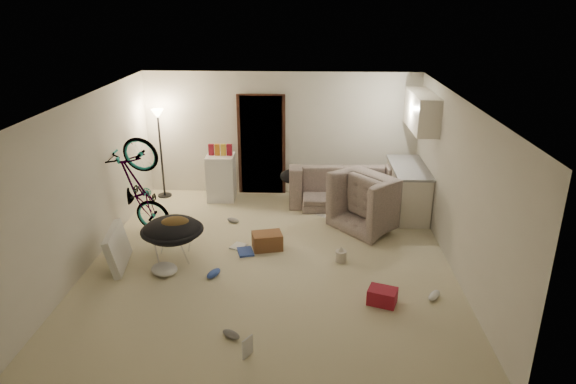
{
  "coord_description": "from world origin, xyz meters",
  "views": [
    {
      "loc": [
        0.58,
        -7.12,
        3.83
      ],
      "look_at": [
        0.24,
        0.6,
        0.91
      ],
      "focal_mm": 32.0,
      "sensor_mm": 36.0,
      "label": 1
    }
  ],
  "objects_px": {
    "mini_fridge": "(221,177)",
    "saucer_chair": "(173,235)",
    "floor_lamp": "(159,134)",
    "armchair": "(377,205)",
    "bicycle": "(141,208)",
    "drink_case_a": "(267,241)",
    "sofa": "(342,188)",
    "drink_case_b": "(382,296)",
    "tv_box": "(118,248)",
    "juicer": "(341,255)",
    "kitchen_counter": "(407,191)"
  },
  "relations": [
    {
      "from": "kitchen_counter",
      "to": "saucer_chair",
      "type": "height_order",
      "value": "kitchen_counter"
    },
    {
      "from": "drink_case_b",
      "to": "tv_box",
      "type": "bearing_deg",
      "value": -172.93
    },
    {
      "from": "floor_lamp",
      "to": "drink_case_a",
      "type": "bearing_deg",
      "value": -44.54
    },
    {
      "from": "armchair",
      "to": "tv_box",
      "type": "distance_m",
      "value": 4.45
    },
    {
      "from": "floor_lamp",
      "to": "armchair",
      "type": "bearing_deg",
      "value": -16.32
    },
    {
      "from": "floor_lamp",
      "to": "mini_fridge",
      "type": "bearing_deg",
      "value": -4.73
    },
    {
      "from": "armchair",
      "to": "juicer",
      "type": "distance_m",
      "value": 1.62
    },
    {
      "from": "tv_box",
      "to": "saucer_chair",
      "type": "bearing_deg",
      "value": 9.24
    },
    {
      "from": "floor_lamp",
      "to": "armchair",
      "type": "height_order",
      "value": "floor_lamp"
    },
    {
      "from": "sofa",
      "to": "drink_case_b",
      "type": "distance_m",
      "value": 3.64
    },
    {
      "from": "tv_box",
      "to": "drink_case_a",
      "type": "bearing_deg",
      "value": 8.39
    },
    {
      "from": "bicycle",
      "to": "armchair",
      "type": "bearing_deg",
      "value": -73.02
    },
    {
      "from": "saucer_chair",
      "to": "drink_case_a",
      "type": "xyz_separation_m",
      "value": [
        1.43,
        0.42,
        -0.27
      ]
    },
    {
      "from": "sofa",
      "to": "tv_box",
      "type": "height_order",
      "value": "sofa"
    },
    {
      "from": "bicycle",
      "to": "drink_case_b",
      "type": "xyz_separation_m",
      "value": [
        3.88,
        -2.04,
        -0.36
      ]
    },
    {
      "from": "saucer_chair",
      "to": "drink_case_a",
      "type": "relative_size",
      "value": 2.05
    },
    {
      "from": "bicycle",
      "to": "mini_fridge",
      "type": "bearing_deg",
      "value": -24.09
    },
    {
      "from": "floor_lamp",
      "to": "drink_case_a",
      "type": "height_order",
      "value": "floor_lamp"
    },
    {
      "from": "tv_box",
      "to": "armchair",
      "type": "bearing_deg",
      "value": 14.14
    },
    {
      "from": "drink_case_a",
      "to": "drink_case_b",
      "type": "distance_m",
      "value": 2.27
    },
    {
      "from": "tv_box",
      "to": "drink_case_b",
      "type": "distance_m",
      "value": 3.98
    },
    {
      "from": "drink_case_b",
      "to": "drink_case_a",
      "type": "bearing_deg",
      "value": 156.91
    },
    {
      "from": "mini_fridge",
      "to": "drink_case_a",
      "type": "height_order",
      "value": "mini_fridge"
    },
    {
      "from": "kitchen_counter",
      "to": "drink_case_a",
      "type": "bearing_deg",
      "value": -147.16
    },
    {
      "from": "bicycle",
      "to": "tv_box",
      "type": "height_order",
      "value": "bicycle"
    },
    {
      "from": "bicycle",
      "to": "tv_box",
      "type": "bearing_deg",
      "value": -170.5
    },
    {
      "from": "floor_lamp",
      "to": "kitchen_counter",
      "type": "relative_size",
      "value": 1.21
    },
    {
      "from": "saucer_chair",
      "to": "drink_case_b",
      "type": "xyz_separation_m",
      "value": [
        3.09,
        -1.12,
        -0.3
      ]
    },
    {
      "from": "floor_lamp",
      "to": "saucer_chair",
      "type": "bearing_deg",
      "value": -71.81
    },
    {
      "from": "kitchen_counter",
      "to": "sofa",
      "type": "bearing_deg",
      "value": 159.44
    },
    {
      "from": "mini_fridge",
      "to": "saucer_chair",
      "type": "bearing_deg",
      "value": -98.84
    },
    {
      "from": "floor_lamp",
      "to": "drink_case_a",
      "type": "relative_size",
      "value": 3.85
    },
    {
      "from": "mini_fridge",
      "to": "drink_case_b",
      "type": "xyz_separation_m",
      "value": [
        2.77,
        -3.72,
        -0.35
      ]
    },
    {
      "from": "sofa",
      "to": "mini_fridge",
      "type": "height_order",
      "value": "mini_fridge"
    },
    {
      "from": "sofa",
      "to": "kitchen_counter",
      "type": "bearing_deg",
      "value": 156.3
    },
    {
      "from": "kitchen_counter",
      "to": "tv_box",
      "type": "height_order",
      "value": "kitchen_counter"
    },
    {
      "from": "sofa",
      "to": "drink_case_a",
      "type": "distance_m",
      "value": 2.46
    },
    {
      "from": "armchair",
      "to": "bicycle",
      "type": "distance_m",
      "value": 4.14
    },
    {
      "from": "drink_case_b",
      "to": "bicycle",
      "type": "bearing_deg",
      "value": 171.86
    },
    {
      "from": "tv_box",
      "to": "drink_case_b",
      "type": "relative_size",
      "value": 2.44
    },
    {
      "from": "bicycle",
      "to": "kitchen_counter",
      "type": "bearing_deg",
      "value": -67.17
    },
    {
      "from": "armchair",
      "to": "drink_case_a",
      "type": "height_order",
      "value": "armchair"
    },
    {
      "from": "mini_fridge",
      "to": "drink_case_b",
      "type": "height_order",
      "value": "mini_fridge"
    },
    {
      "from": "saucer_chair",
      "to": "drink_case_b",
      "type": "distance_m",
      "value": 3.3
    },
    {
      "from": "bicycle",
      "to": "drink_case_a",
      "type": "distance_m",
      "value": 2.29
    },
    {
      "from": "sofa",
      "to": "saucer_chair",
      "type": "xyz_separation_m",
      "value": [
        -2.74,
        -2.5,
        0.1
      ]
    },
    {
      "from": "kitchen_counter",
      "to": "bicycle",
      "type": "distance_m",
      "value": 4.86
    },
    {
      "from": "drink_case_a",
      "to": "juicer",
      "type": "distance_m",
      "value": 1.24
    },
    {
      "from": "floor_lamp",
      "to": "saucer_chair",
      "type": "height_order",
      "value": "floor_lamp"
    },
    {
      "from": "drink_case_a",
      "to": "drink_case_b",
      "type": "relative_size",
      "value": 1.27
    }
  ]
}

